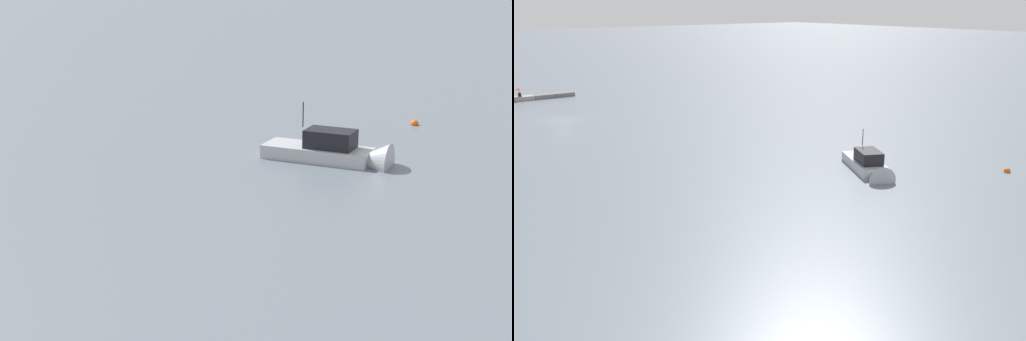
% 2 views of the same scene
% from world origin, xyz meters
% --- Properties ---
extents(motorboat_grey_near, '(5.62, 7.75, 4.24)m').
position_xyz_m(motorboat_grey_near, '(-13.61, 38.69, 0.45)').
color(motorboat_grey_near, '#ADB2B7').
rests_on(motorboat_grey_near, ground_plane).
extents(mooring_buoy_near, '(0.57, 0.57, 0.57)m').
position_xyz_m(mooring_buoy_near, '(-23.22, 45.80, 0.10)').
color(mooring_buoy_near, '#EA5914').
rests_on(mooring_buoy_near, ground_plane).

